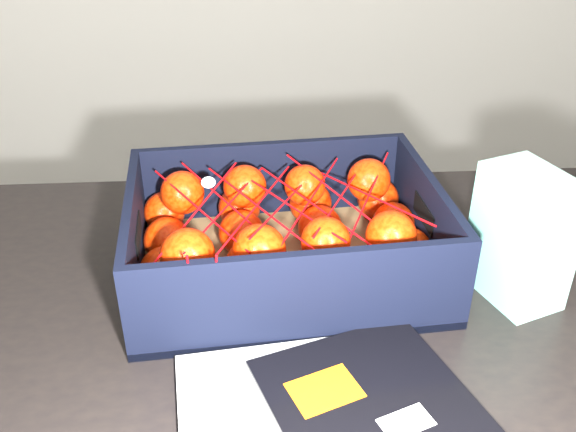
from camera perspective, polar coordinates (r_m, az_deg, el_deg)
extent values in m
cube|color=black|center=(0.87, 0.26, -10.03)|extent=(1.26, 0.89, 0.04)
cylinder|color=black|center=(1.52, 19.46, -9.62)|extent=(0.06, 0.06, 0.71)
cube|color=black|center=(0.72, 8.60, -17.53)|extent=(0.27, 0.32, 0.01)
cube|color=orange|center=(0.74, 3.23, -15.00)|extent=(0.09, 0.07, 0.00)
cube|color=white|center=(0.72, 10.32, -17.36)|extent=(0.06, 0.05, 0.00)
cube|color=olive|center=(0.93, -0.26, -4.54)|extent=(0.42, 0.32, 0.01)
cube|color=black|center=(1.03, -1.45, 3.10)|extent=(0.42, 0.01, 0.13)
cube|color=black|center=(0.78, 1.30, -7.36)|extent=(0.42, 0.01, 0.13)
cube|color=black|center=(0.90, -13.33, -2.35)|extent=(0.01, 0.29, 0.13)
cube|color=black|center=(0.95, 12.12, -0.41)|extent=(0.01, 0.29, 0.13)
sphere|color=#FF2905|center=(0.82, -10.90, -7.81)|extent=(0.07, 0.07, 0.07)
sphere|color=#FF2905|center=(0.87, -10.78, -4.79)|extent=(0.07, 0.07, 0.07)
sphere|color=#FF2905|center=(0.94, -10.56, -2.09)|extent=(0.07, 0.07, 0.07)
sphere|color=#FF2905|center=(1.01, -10.79, 0.34)|extent=(0.06, 0.06, 0.06)
sphere|color=#FF2905|center=(0.82, -2.82, -7.13)|extent=(0.06, 0.06, 0.06)
sphere|color=#FF2905|center=(0.87, -3.47, -4.22)|extent=(0.06, 0.06, 0.06)
sphere|color=#FF2905|center=(0.94, -4.12, -1.46)|extent=(0.07, 0.07, 0.07)
sphere|color=#FF2905|center=(1.00, -4.30, 0.74)|extent=(0.06, 0.06, 0.06)
sphere|color=#FF2905|center=(0.83, 4.85, -6.43)|extent=(0.07, 0.07, 0.07)
sphere|color=#FF2905|center=(0.89, 3.58, -3.54)|extent=(0.06, 0.06, 0.06)
sphere|color=#FF2905|center=(0.95, 2.81, -0.97)|extent=(0.06, 0.06, 0.06)
sphere|color=#FF2905|center=(1.01, 1.98, 1.16)|extent=(0.07, 0.07, 0.07)
sphere|color=#FF2905|center=(0.85, 11.77, -5.90)|extent=(0.06, 0.06, 0.06)
sphere|color=#FF2905|center=(0.92, 10.58, -2.92)|extent=(0.06, 0.06, 0.06)
sphere|color=#FF2905|center=(0.97, 9.22, -0.65)|extent=(0.06, 0.06, 0.06)
sphere|color=#FF2905|center=(1.03, 7.90, 1.51)|extent=(0.06, 0.06, 0.06)
sphere|color=#FF2905|center=(0.81, -8.81, -3.44)|extent=(0.07, 0.07, 0.07)
sphere|color=#FF2905|center=(0.95, -9.25, 2.04)|extent=(0.06, 0.06, 0.06)
sphere|color=#FF2905|center=(0.81, -2.54, -3.04)|extent=(0.07, 0.07, 0.07)
sphere|color=#FF2905|center=(0.95, -3.81, 2.60)|extent=(0.06, 0.06, 0.06)
sphere|color=#FF2905|center=(0.83, 3.31, -2.23)|extent=(0.06, 0.06, 0.06)
sphere|color=#FF2905|center=(0.96, 1.49, 2.73)|extent=(0.06, 0.06, 0.06)
sphere|color=#FF2905|center=(0.85, 9.04, -1.73)|extent=(0.07, 0.07, 0.07)
sphere|color=#FF2905|center=(0.98, 7.10, 3.15)|extent=(0.06, 0.06, 0.06)
cylinder|color=red|center=(0.87, -7.90, 0.69)|extent=(0.12, 0.22, 0.01)
cylinder|color=red|center=(0.88, -5.39, 1.18)|extent=(0.12, 0.22, 0.02)
cylinder|color=red|center=(0.86, -2.75, 0.93)|extent=(0.12, 0.22, 0.01)
cylinder|color=red|center=(0.87, -0.20, 1.17)|extent=(0.12, 0.22, 0.01)
cylinder|color=red|center=(0.88, 2.31, 0.98)|extent=(0.12, 0.22, 0.01)
cylinder|color=red|center=(0.89, 4.63, 1.72)|extent=(0.12, 0.22, 0.03)
cylinder|color=red|center=(0.90, 7.03, 1.87)|extent=(0.12, 0.22, 0.02)
cylinder|color=red|center=(0.86, -7.90, 0.60)|extent=(0.12, 0.22, 0.02)
cylinder|color=red|center=(0.87, -5.35, 0.90)|extent=(0.12, 0.22, 0.01)
cylinder|color=red|center=(0.86, -2.75, 0.93)|extent=(0.12, 0.22, 0.01)
cylinder|color=red|center=(0.87, -0.23, 1.25)|extent=(0.12, 0.22, 0.03)
cylinder|color=red|center=(0.89, 2.10, 1.63)|extent=(0.12, 0.22, 0.01)
cylinder|color=red|center=(0.89, 4.69, 1.77)|extent=(0.12, 0.22, 0.02)
cylinder|color=red|center=(0.90, 7.01, 1.58)|extent=(0.12, 0.22, 0.03)
cylinder|color=red|center=(0.76, -8.62, -5.46)|extent=(0.00, 0.03, 0.09)
cylinder|color=red|center=(0.76, -6.34, -5.29)|extent=(0.01, 0.04, 0.08)
cube|color=white|center=(0.90, 19.84, -1.72)|extent=(0.11, 0.14, 0.18)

